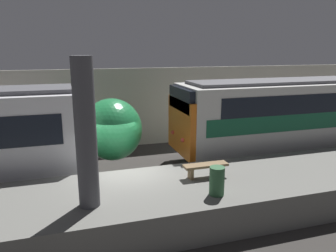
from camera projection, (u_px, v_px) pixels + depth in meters
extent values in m
plane|color=#33302D|center=(128.00, 197.00, 11.81)|extent=(120.00, 120.00, 0.00)
cube|color=slate|center=(138.00, 206.00, 10.01)|extent=(40.00, 3.60, 1.08)
cube|color=#B2AD9E|center=(105.00, 109.00, 17.25)|extent=(50.00, 0.15, 4.22)
cylinder|color=#47474C|center=(86.00, 134.00, 8.46)|extent=(0.56, 0.56, 4.00)
ellipsoid|color=#238447|center=(112.00, 129.00, 13.32)|extent=(2.42, 2.73, 2.52)
sphere|color=#F2EFCC|center=(135.00, 138.00, 13.70)|extent=(0.20, 0.20, 0.20)
cube|color=orange|center=(181.00, 126.00, 14.20)|extent=(0.25, 2.91, 2.40)
cube|color=black|center=(181.00, 99.00, 13.92)|extent=(0.25, 2.61, 0.96)
sphere|color=#EA4C42|center=(183.00, 140.00, 13.63)|extent=(0.18, 0.18, 0.18)
sphere|color=#EA4C42|center=(173.00, 132.00, 14.87)|extent=(0.18, 0.18, 0.18)
cube|color=brown|center=(191.00, 173.00, 10.69)|extent=(0.10, 0.32, 0.41)
cube|color=brown|center=(220.00, 169.00, 10.99)|extent=(0.10, 0.32, 0.41)
cube|color=brown|center=(206.00, 165.00, 10.79)|extent=(1.50, 0.40, 0.08)
cylinder|color=#2D5B38|center=(217.00, 181.00, 9.47)|extent=(0.44, 0.44, 0.85)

